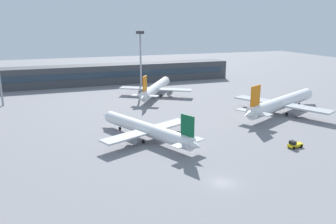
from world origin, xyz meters
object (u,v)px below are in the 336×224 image
Objects in this scene: airplane_far at (156,88)px; baggage_tug_yellow at (295,144)px; airplane_near at (145,129)px; airplane_mid at (283,102)px; floodlight_tower_west at (141,57)px.

baggage_tug_yellow is (12.20, -66.48, -2.33)m from airplane_far.
baggage_tug_yellow is (31.11, -17.54, -1.98)m from airplane_near.
airplane_mid is (48.80, 9.53, 0.64)m from airplane_near.
floodlight_tower_west is (-33.49, 48.79, 11.06)m from airplane_mid.
airplane_near reaches higher than baggage_tug_yellow.
airplane_far is at bearing 68.88° from airplane_near.
airplane_mid is at bearing -52.82° from airplane_far.
airplane_near is 0.95× the size of airplane_far.
airplane_far reaches higher than baggage_tug_yellow.
airplane_far is at bearing 127.18° from airplane_mid.
airplane_mid is at bearing 56.84° from baggage_tug_yellow.
airplane_near is at bearing -104.70° from floodlight_tower_west.
floodlight_tower_west reaches higher than airplane_far.
airplane_near is 49.72m from airplane_mid.
airplane_near is at bearing -111.12° from airplane_far.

